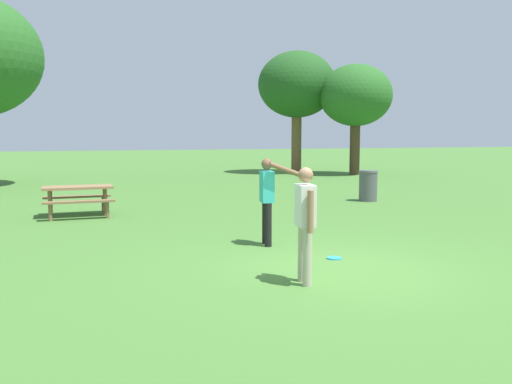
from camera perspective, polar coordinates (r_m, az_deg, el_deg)
The scene contains 8 objects.
ground_plane at distance 8.75m, azimuth 8.37°, elevation -7.93°, with size 120.00×120.00×0.00m, color #447530.
person_thrower at distance 10.36m, azimuth 1.21°, elevation -0.27°, with size 0.66×0.67×1.64m.
person_catcher at distance 7.74m, azimuth 5.09°, elevation -2.62°, with size 0.26×0.61×1.64m.
frisbee at distance 9.48m, azimuth 8.05°, elevation -6.75°, with size 0.25×0.25×0.03m, color #2D9EDB.
picnic_table_near at distance 14.70m, azimuth -17.86°, elevation -0.23°, with size 1.77×1.50×0.77m.
trash_can_beside_table at distance 17.49m, azimuth 11.46°, elevation 0.65°, with size 0.59×0.59×0.96m.
tree_far_right at distance 29.29m, azimuth 4.22°, elevation 10.88°, with size 4.02×4.02×6.31m.
tree_slender_mid at distance 28.35m, azimuth 10.22°, elevation 9.68°, with size 3.61×3.61×5.49m.
Camera 1 is at (-3.70, -7.65, 2.12)m, focal length 38.89 mm.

